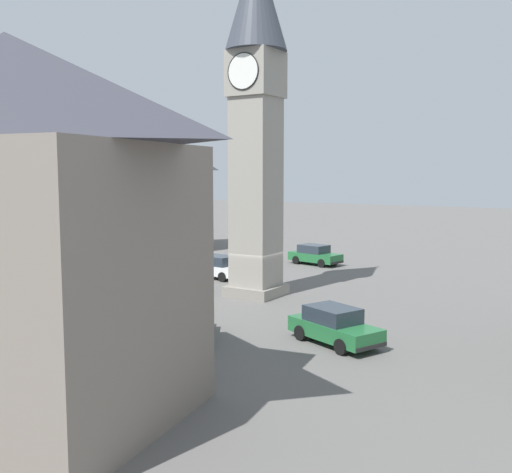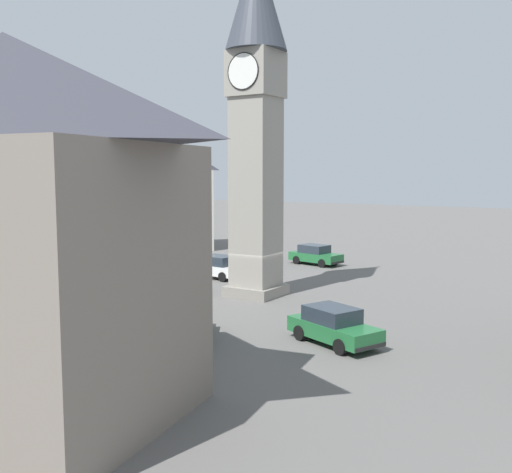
{
  "view_description": "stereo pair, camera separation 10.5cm",
  "coord_description": "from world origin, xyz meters",
  "views": [
    {
      "loc": [
        17.74,
        -28.19,
        6.98
      ],
      "look_at": [
        0.0,
        0.0,
        3.42
      ],
      "focal_mm": 41.18,
      "sensor_mm": 36.0,
      "label": 1
    },
    {
      "loc": [
        17.83,
        -28.13,
        6.98
      ],
      "look_at": [
        0.0,
        0.0,
        3.42
      ],
      "focal_mm": 41.18,
      "sensor_mm": 36.0,
      "label": 2
    }
  ],
  "objects": [
    {
      "name": "car_blue_kerb",
      "position": [
        7.9,
        -6.5,
        0.76
      ],
      "size": [
        4.46,
        3.15,
        1.53
      ],
      "color": "#236B38",
      "rests_on": "ground"
    },
    {
      "name": "car_silver_kerb",
      "position": [
        2.15,
        -9.24,
        0.76
      ],
      "size": [
        3.64,
        4.39,
        1.53
      ],
      "color": "#236B38",
      "rests_on": "ground"
    },
    {
      "name": "car_white_side",
      "position": [
        -5.22,
        3.36,
        0.76
      ],
      "size": [
        4.27,
        2.1,
        1.53
      ],
      "color": "white",
      "rests_on": "ground"
    },
    {
      "name": "building_terrace_right",
      "position": [
        3.04,
        -17.82,
        5.54
      ],
      "size": [
        10.85,
        8.71,
        10.87
      ],
      "color": "slate",
      "rests_on": "ground"
    },
    {
      "name": "pedestrian",
      "position": [
        -0.13,
        -5.63,
        1.01
      ],
      "size": [
        0.53,
        0.32,
        1.69
      ],
      "color": "#706656",
      "rests_on": "ground"
    },
    {
      "name": "car_black_far",
      "position": [
        -3.15,
        -12.79,
        0.76
      ],
      "size": [
        3.97,
        4.23,
        1.53
      ],
      "color": "red",
      "rests_on": "ground"
    },
    {
      "name": "clock_tower",
      "position": [
        0.0,
        0.0,
        11.57
      ],
      "size": [
        3.46,
        3.46,
        19.8
      ],
      "color": "gray",
      "rests_on": "ground"
    },
    {
      "name": "building_shop_left",
      "position": [
        -18.28,
        13.74,
        5.24
      ],
      "size": [
        9.69,
        9.72,
        10.27
      ],
      "color": "silver",
      "rests_on": "ground"
    },
    {
      "name": "car_red_corner",
      "position": [
        -2.32,
        12.22,
        0.76
      ],
      "size": [
        4.38,
        2.45,
        1.53
      ],
      "color": "#236B38",
      "rests_on": "ground"
    },
    {
      "name": "ground_plane",
      "position": [
        0.0,
        0.0,
        0.0
      ],
      "size": [
        200.0,
        200.0,
        0.0
      ],
      "primitive_type": "plane",
      "color": "#605E5B"
    },
    {
      "name": "tree",
      "position": [
        -10.02,
        -4.24,
        4.29
      ],
      "size": [
        4.6,
        4.6,
        6.6
      ],
      "color": "brown",
      "rests_on": "ground"
    }
  ]
}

